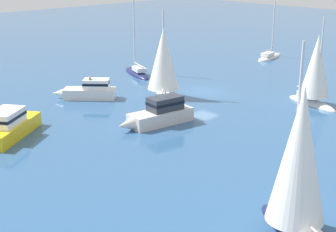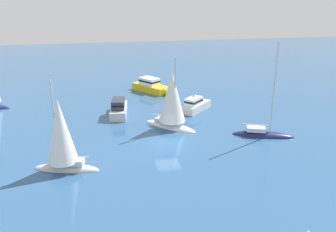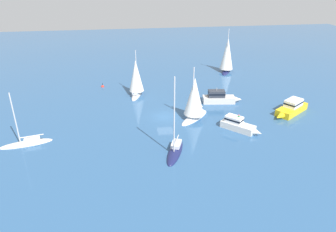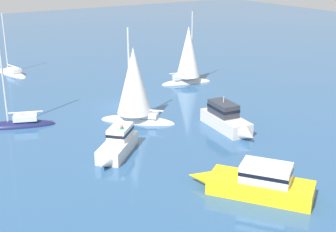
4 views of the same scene
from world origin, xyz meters
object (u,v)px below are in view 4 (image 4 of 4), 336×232
(ketch_1, at_px, (188,58))
(yacht_1, at_px, (17,124))
(launch, at_px, (117,144))
(ketch, at_px, (135,89))
(channel_buoy, at_px, (193,67))
(cabin_cruiser, at_px, (257,182))
(yacht, at_px, (11,73))
(powerboat, at_px, (227,119))

(ketch_1, bearing_deg, yacht_1, -154.42)
(launch, bearing_deg, ketch_1, 176.78)
(ketch, xyz_separation_m, launch, (-5.48, 4.55, -2.23))
(yacht_1, relative_size, channel_buoy, 10.20)
(ketch_1, xyz_separation_m, launch, (-13.64, 15.88, -2.19))
(ketch, relative_size, cabin_cruiser, 1.18)
(yacht_1, bearing_deg, cabin_cruiser, 134.75)
(ketch, distance_m, yacht_1, 10.59)
(yacht, relative_size, yacht_1, 0.72)
(yacht, xyz_separation_m, yacht_1, (-19.03, 4.77, 0.03))
(launch, xyz_separation_m, channel_buoy, (20.03, -21.13, -0.78))
(yacht_1, bearing_deg, channel_buoy, -137.78)
(launch, height_order, yacht_1, yacht_1)
(ketch, distance_m, powerboat, 8.34)
(ketch, height_order, yacht, ketch)
(cabin_cruiser, distance_m, powerboat, 11.61)
(cabin_cruiser, bearing_deg, launch, -12.14)
(ketch_1, bearing_deg, launch, -123.97)
(cabin_cruiser, distance_m, yacht, 39.57)
(yacht, bearing_deg, ketch, 178.06)
(ketch_1, distance_m, cabin_cruiser, 26.69)
(ketch_1, distance_m, channel_buoy, 8.79)
(launch, height_order, powerboat, powerboat)
(channel_buoy, bearing_deg, cabin_cruiser, 151.12)
(ketch, xyz_separation_m, yacht, (23.50, 4.41, -2.86))
(cabin_cruiser, height_order, yacht_1, yacht_1)
(ketch, xyz_separation_m, yacht_1, (4.46, 9.18, -2.84))
(cabin_cruiser, xyz_separation_m, yacht_1, (20.30, 9.00, -0.68))
(yacht, relative_size, channel_buoy, 7.34)
(ketch_1, height_order, cabin_cruiser, ketch_1)
(ketch, relative_size, launch, 1.67)
(channel_buoy, bearing_deg, launch, 133.46)
(channel_buoy, bearing_deg, powerboat, 151.68)
(ketch_1, height_order, yacht, ketch_1)
(yacht_1, distance_m, powerboat, 18.02)
(ketch_1, height_order, yacht_1, yacht_1)
(ketch_1, height_order, launch, ketch_1)
(ketch, distance_m, yacht, 24.08)
(ketch, relative_size, yacht, 1.15)
(yacht_1, distance_m, channel_buoy, 27.66)
(ketch_1, xyz_separation_m, cabin_cruiser, (-23.99, 11.51, -2.12))
(cabin_cruiser, relative_size, yacht, 0.97)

